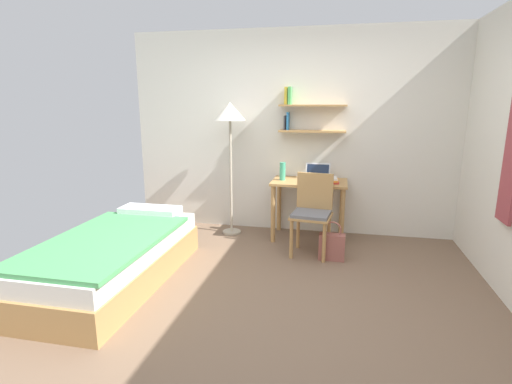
% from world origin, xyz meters
% --- Properties ---
extents(ground_plane, '(5.28, 5.28, 0.00)m').
position_xyz_m(ground_plane, '(0.00, 0.00, 0.00)').
color(ground_plane, brown).
extents(wall_back, '(4.40, 0.27, 2.60)m').
position_xyz_m(wall_back, '(0.00, 2.02, 1.30)').
color(wall_back, silver).
rests_on(wall_back, ground_plane).
extents(bed, '(0.97, 2.00, 0.54)m').
position_xyz_m(bed, '(-1.52, 0.06, 0.24)').
color(bed, '#B2844C').
rests_on(bed, ground_plane).
extents(desk, '(0.92, 0.57, 0.74)m').
position_xyz_m(desk, '(0.20, 1.70, 0.59)').
color(desk, '#B2844C').
rests_on(desk, ground_plane).
extents(desk_chair, '(0.48, 0.45, 0.91)m').
position_xyz_m(desk_chair, '(0.28, 1.19, 0.51)').
color(desk_chair, '#B2844C').
rests_on(desk_chair, ground_plane).
extents(standing_lamp, '(0.39, 0.39, 1.70)m').
position_xyz_m(standing_lamp, '(-0.81, 1.69, 1.49)').
color(standing_lamp, '#B2A893').
rests_on(standing_lamp, ground_plane).
extents(laptop, '(0.31, 0.22, 0.21)m').
position_xyz_m(laptop, '(0.29, 1.78, 0.80)').
color(laptop, '#B7BABF').
rests_on(laptop, desk).
extents(water_bottle, '(0.07, 0.07, 0.22)m').
position_xyz_m(water_bottle, '(-0.13, 1.68, 0.86)').
color(water_bottle, '#42A87F').
rests_on(water_bottle, desk).
extents(book_stack, '(0.18, 0.23, 0.07)m').
position_xyz_m(book_stack, '(0.47, 1.64, 0.78)').
color(book_stack, '#D13D38').
rests_on(book_stack, desk).
extents(handbag, '(0.28, 0.12, 0.44)m').
position_xyz_m(handbag, '(0.51, 1.04, 0.16)').
color(handbag, '#99564C').
rests_on(handbag, ground_plane).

